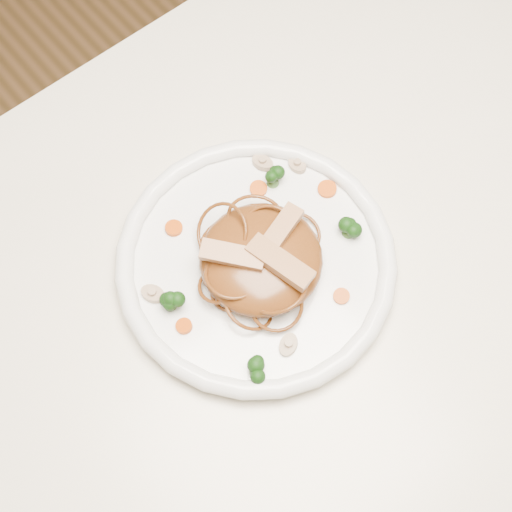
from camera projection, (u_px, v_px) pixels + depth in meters
ground at (288, 419)px, 1.44m from camera, size 4.00×4.00×0.00m
table at (310, 313)px, 0.85m from camera, size 1.20×0.80×0.75m
plate at (256, 264)px, 0.76m from camera, size 0.39×0.39×0.02m
noodle_mound at (261, 259)px, 0.73m from camera, size 0.16×0.16×0.04m
chicken_a at (280, 230)px, 0.72m from camera, size 0.06×0.04×0.01m
chicken_b at (232, 255)px, 0.70m from camera, size 0.06×0.06×0.01m
chicken_c at (280, 262)px, 0.70m from camera, size 0.04×0.07×0.01m
broccoli_0 at (273, 177)px, 0.78m from camera, size 0.02×0.02×0.03m
broccoli_1 at (169, 300)px, 0.72m from camera, size 0.03×0.03×0.03m
broccoli_2 at (256, 369)px, 0.69m from camera, size 0.03×0.03×0.03m
broccoli_3 at (350, 228)px, 0.75m from camera, size 0.03×0.03×0.03m
carrot_0 at (258, 189)px, 0.78m from camera, size 0.03×0.03×0.00m
carrot_1 at (184, 326)px, 0.72m from camera, size 0.02×0.02×0.00m
carrot_2 at (327, 189)px, 0.78m from camera, size 0.02×0.02×0.00m
carrot_3 at (174, 228)px, 0.76m from camera, size 0.02×0.02×0.00m
carrot_4 at (341, 296)px, 0.73m from camera, size 0.02×0.02×0.00m
mushroom_0 at (288, 345)px, 0.71m from camera, size 0.03×0.03×0.01m
mushroom_1 at (297, 165)px, 0.80m from camera, size 0.02×0.02×0.01m
mushroom_2 at (153, 294)px, 0.73m from camera, size 0.03×0.03×0.01m
mushroom_3 at (262, 163)px, 0.80m from camera, size 0.03×0.03×0.01m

